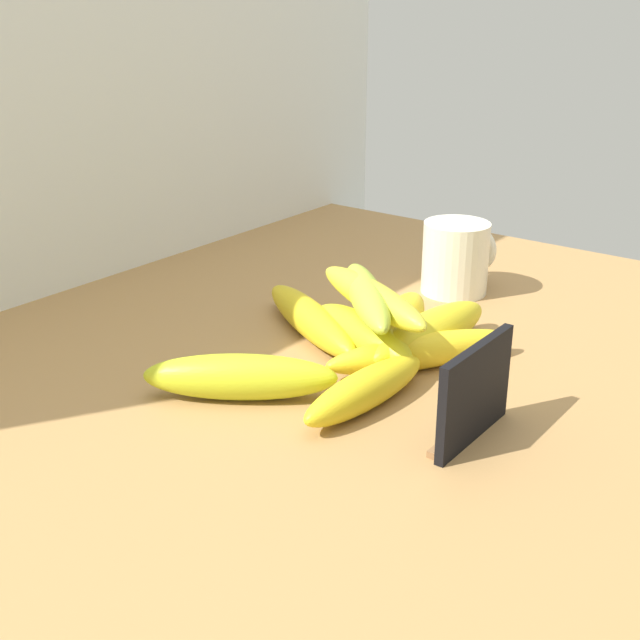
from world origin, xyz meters
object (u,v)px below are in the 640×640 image
Objects in this scene: banana_1 at (310,319)px; banana_6 at (398,324)px; coffee_mug at (456,257)px; banana_7 at (367,296)px; banana_2 at (422,351)px; banana_3 at (362,335)px; banana_8 at (372,297)px; chalkboard_sign at (474,396)px; banana_0 at (240,377)px; banana_4 at (430,333)px; banana_5 at (366,389)px.

banana_1 is 9.37cm from banana_6.
coffee_mug is 0.52× the size of banana_7.
banana_2 is 1.27× the size of banana_3.
banana_7 is 0.97× the size of banana_8.
chalkboard_sign is 0.63× the size of banana_0.
banana_3 is 0.86× the size of banana_4.
banana_3 is at bearing 99.57° from banana_2.
chalkboard_sign is at bearing -72.68° from banana_0.
chalkboard_sign is at bearing -130.25° from banana_6.
banana_3 is at bearing 132.23° from banana_4.
chalkboard_sign reaches higher than banana_4.
banana_8 is at bearing -65.25° from banana_7.
banana_7 reaches higher than banana_0.
banana_4 is at bearing -23.88° from banana_0.
banana_4 is (-17.75, -6.96, -2.14)cm from coffee_mug.
banana_6 is at bearing -170.03° from coffee_mug.
banana_8 is (-21.15, -2.12, 1.63)cm from coffee_mug.
coffee_mug is at bearing 21.41° from banana_4.
banana_6 is 5.37cm from banana_8.
banana_2 is 7.82cm from banana_7.
banana_0 is at bearing 177.70° from coffee_mug.
banana_3 reaches higher than banana_1.
banana_0 is 0.94× the size of banana_8.
banana_8 is (1.25, -0.29, 3.79)cm from banana_3.
chalkboard_sign is at bearing -148.84° from coffee_mug.
banana_2 is (9.24, 10.31, -2.13)cm from chalkboard_sign.
banana_6 is at bearing 49.75° from chalkboard_sign.
banana_7 is at bearing 34.38° from banana_5.
banana_0 is 1.07× the size of banana_6.
banana_8 is at bearing -12.96° from banana_0.
banana_0 is at bearing 167.07° from banana_3.
banana_6 is (19.27, -4.56, -0.01)cm from banana_0.
banana_2 and banana_5 have the same top height.
banana_8 is at bearing 31.85° from banana_5.
banana_3 is 0.87× the size of banana_7.
banana_4 is at bearing -47.77° from banana_3.
banana_5 is (-13.69, -1.55, -0.42)cm from banana_4.
banana_8 is (10.29, 6.39, 4.19)cm from banana_5.
banana_7 is at bearing -88.62° from banana_1.
banana_5 is 14.93cm from banana_6.
banana_4 is 1.12× the size of banana_6.
banana_1 is 1.30× the size of banana_5.
banana_8 reaches higher than banana_3.
chalkboard_sign is 0.59× the size of banana_8.
banana_2 is (-21.33, -8.18, -2.60)cm from coffee_mug.
banana_5 is at bearing -173.53° from banana_4.
banana_6 reaches higher than banana_5.
chalkboard_sign is 20.99cm from banana_0.
coffee_mug is 0.50× the size of banana_8.
banana_8 is (9.42, 16.37, 2.10)cm from chalkboard_sign.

